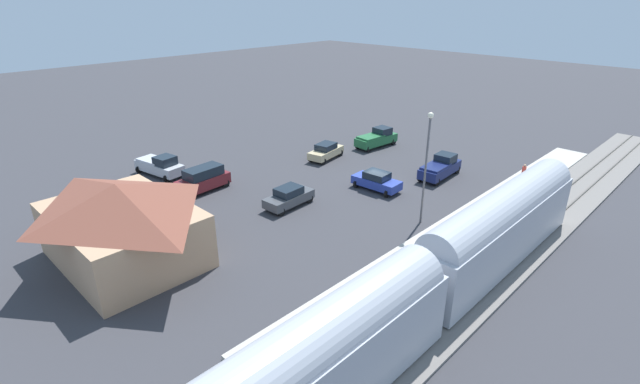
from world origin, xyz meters
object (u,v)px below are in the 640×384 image
(station_building, at_px, (122,221))
(pickup_green, at_px, (377,138))
(pedestrian_on_platform, at_px, (524,171))
(suv_maroon, at_px, (203,179))
(sedan_charcoal, at_px, (289,197))
(light_pole_near_platform, at_px, (427,157))
(pickup_navy, at_px, (440,167))
(pickup_silver, at_px, (160,165))
(sedan_blue, at_px, (377,181))
(sedan_tan, at_px, (326,151))

(station_building, height_order, pickup_green, station_building)
(pedestrian_on_platform, bearing_deg, suv_maroon, 47.23)
(sedan_charcoal, height_order, light_pole_near_platform, light_pole_near_platform)
(pickup_navy, height_order, sedan_charcoal, pickup_navy)
(pickup_green, distance_m, sedan_charcoal, 18.90)
(pickup_silver, distance_m, sedan_charcoal, 14.98)
(pickup_silver, xyz_separation_m, light_pole_near_platform, (-24.06, -9.27, 4.43))
(sedan_charcoal, relative_size, light_pole_near_platform, 0.52)
(station_building, relative_size, pedestrian_on_platform, 6.53)
(sedan_blue, bearing_deg, suv_maroon, 45.04)
(pickup_silver, bearing_deg, light_pole_near_platform, -158.94)
(sedan_tan, xyz_separation_m, light_pole_near_platform, (-15.76, 5.70, 4.58))
(pickup_silver, height_order, suv_maroon, suv_maroon)
(pickup_silver, bearing_deg, sedan_blue, -145.48)
(suv_maroon, height_order, pickup_green, suv_maroon)
(station_building, relative_size, sedan_blue, 2.43)
(sedan_charcoal, bearing_deg, sedan_tan, -60.74)
(pickup_silver, height_order, pickup_green, same)
(pickup_green, relative_size, sedan_charcoal, 1.21)
(pickup_navy, bearing_deg, pedestrian_on_platform, -149.73)
(pedestrian_on_platform, relative_size, sedan_charcoal, 0.37)
(pedestrian_on_platform, relative_size, light_pole_near_platform, 0.19)
(suv_maroon, xyz_separation_m, pickup_green, (-3.20, -21.41, -0.12))
(pedestrian_on_platform, xyz_separation_m, pickup_navy, (6.53, 3.81, -0.25))
(pedestrian_on_platform, relative_size, sedan_blue, 0.37)
(station_building, xyz_separation_m, pickup_green, (3.30, -31.55, -1.85))
(sedan_tan, relative_size, sedan_charcoal, 1.04)
(sedan_blue, bearing_deg, light_pole_near_platform, 157.10)
(pickup_green, bearing_deg, station_building, 95.98)
(sedan_tan, bearing_deg, pedestrian_on_platform, -157.01)
(pickup_navy, bearing_deg, sedan_tan, 18.53)
(light_pole_near_platform, bearing_deg, sedan_charcoal, 28.52)
(pedestrian_on_platform, bearing_deg, sedan_charcoal, 57.02)
(pickup_navy, distance_m, light_pole_near_platform, 11.34)
(station_building, relative_size, pickup_silver, 1.98)
(pedestrian_on_platform, distance_m, sedan_tan, 19.81)
(pedestrian_on_platform, bearing_deg, station_building, 66.82)
(station_building, bearing_deg, pickup_navy, -104.25)
(suv_maroon, distance_m, sedan_tan, 14.22)
(suv_maroon, height_order, sedan_tan, suv_maroon)
(sedan_charcoal, xyz_separation_m, sedan_blue, (-3.07, -8.01, 0.00))
(pedestrian_on_platform, distance_m, sedan_blue, 13.99)
(pickup_silver, relative_size, suv_maroon, 1.12)
(station_building, height_order, sedan_blue, station_building)
(station_building, height_order, sedan_charcoal, station_building)
(pedestrian_on_platform, height_order, sedan_blue, pedestrian_on_platform)
(pickup_silver, distance_m, light_pole_near_platform, 26.16)
(pedestrian_on_platform, relative_size, pickup_navy, 0.31)
(sedan_tan, bearing_deg, sedan_blue, 162.35)
(pedestrian_on_platform, height_order, light_pole_near_platform, light_pole_near_platform)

